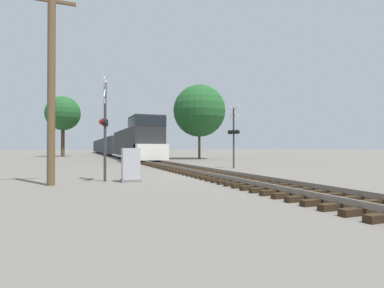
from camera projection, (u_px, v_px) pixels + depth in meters
The scene contains 9 objects.
ground_plane at pixel (207, 175), 16.14m from camera, with size 400.00×400.00×0.00m, color #666059.
rail_track_bed at pixel (207, 173), 16.14m from camera, with size 2.60×160.00×0.31m.
freight_train at pixel (112, 146), 57.85m from camera, with size 3.02×69.68×4.61m.
crossing_signal_near at pixel (104, 124), 13.19m from camera, with size 0.48×1.01×4.54m.
crossing_signal_far at pixel (234, 133), 21.46m from camera, with size 0.59×1.00×4.51m.
relay_cabinet at pixel (131, 165), 13.02m from camera, with size 0.82×0.56×1.47m.
utility_pole at pixel (51, 82), 11.82m from camera, with size 1.80×0.30×7.91m.
tree_far_right at pixel (199, 111), 38.59m from camera, with size 6.72×6.72×9.58m.
tree_mid_background at pixel (63, 114), 48.27m from camera, with size 5.47×5.47×9.74m.
Camera 1 is at (-6.66, -14.74, 1.50)m, focal length 28.00 mm.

